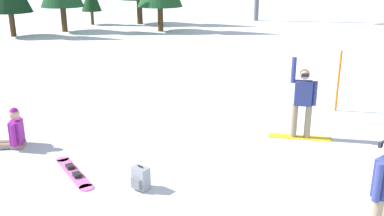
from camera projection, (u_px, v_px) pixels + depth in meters
The scene contains 5 objects.
snowboarder_midground at pixel (303, 101), 10.31m from camera, with size 1.35×1.15×1.97m.
snowboarder_background at pixel (9, 134), 9.95m from camera, with size 1.81×1.04×0.95m.
loose_snowboard_near_right at pixel (74, 172), 8.79m from camera, with size 0.43×1.77×0.09m.
backpack_grey at pixel (140, 178), 8.11m from camera, with size 0.35×0.37×0.47m.
trail_marker_pole at pixel (338, 81), 12.31m from camera, with size 0.06×0.06×1.75m, color orange.
Camera 1 is at (-4.17, -3.38, 3.99)m, focal length 40.77 mm.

